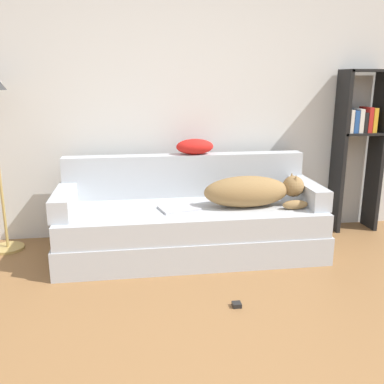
% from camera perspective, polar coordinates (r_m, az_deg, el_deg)
% --- Properties ---
extents(wall_back, '(8.03, 0.06, 2.70)m').
position_cam_1_polar(wall_back, '(4.04, -1.41, 13.25)').
color(wall_back, silver).
rests_on(wall_back, ground_plane).
extents(couch, '(2.21, 0.85, 0.43)m').
position_cam_1_polar(couch, '(3.67, -0.21, -5.15)').
color(couch, '#B2B7BC').
rests_on(couch, ground_plane).
extents(couch_backrest, '(2.17, 0.15, 0.38)m').
position_cam_1_polar(couch_backrest, '(3.89, -0.94, 2.27)').
color(couch_backrest, '#B2B7BC').
rests_on(couch_backrest, couch).
extents(couch_arm_left, '(0.15, 0.66, 0.17)m').
position_cam_1_polar(couch_arm_left, '(3.58, -16.72, -1.24)').
color(couch_arm_left, '#B2B7BC').
rests_on(couch_arm_left, couch).
extents(couch_arm_right, '(0.15, 0.66, 0.17)m').
position_cam_1_polar(couch_arm_right, '(3.85, 15.15, -0.03)').
color(couch_arm_right, '#B2B7BC').
rests_on(couch_arm_right, couch).
extents(dog, '(0.86, 0.32, 0.27)m').
position_cam_1_polar(dog, '(3.60, 8.02, 0.11)').
color(dog, olive).
rests_on(dog, couch).
extents(laptop, '(0.35, 0.29, 0.02)m').
position_cam_1_polar(laptop, '(3.52, -1.74, -2.19)').
color(laptop, '#B7B7BC').
rests_on(laptop, couch).
extents(throw_pillow, '(0.34, 0.19, 0.14)m').
position_cam_1_polar(throw_pillow, '(3.85, 0.37, 6.07)').
color(throw_pillow, red).
rests_on(throw_pillow, couch_backrest).
extents(bookshelf, '(0.42, 0.26, 1.55)m').
position_cam_1_polar(bookshelf, '(4.44, 21.34, 6.54)').
color(bookshelf, black).
rests_on(bookshelf, ground_plane).
extents(power_adapter, '(0.06, 0.06, 0.03)m').
position_cam_1_polar(power_adapter, '(2.95, 5.98, -14.71)').
color(power_adapter, black).
rests_on(power_adapter, ground_plane).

